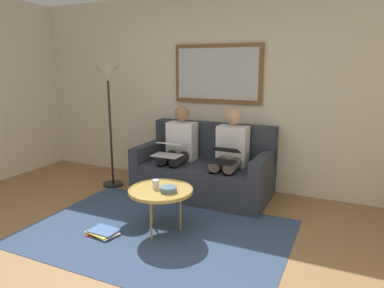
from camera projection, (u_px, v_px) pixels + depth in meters
ground_plane at (103, 283)px, 2.83m from camera, size 6.00×5.20×0.10m
wall_rear at (219, 92)px, 4.83m from camera, size 6.00×0.12×2.60m
area_rug at (157, 232)px, 3.57m from camera, size 2.60×1.80×0.01m
couch at (205, 170)px, 4.62m from camera, size 1.71×0.90×0.90m
framed_mirror at (217, 74)px, 4.70m from camera, size 1.23×0.05×0.77m
coffee_table at (161, 191)px, 3.51m from camera, size 0.65×0.65×0.46m
cup at (156, 184)px, 3.53m from camera, size 0.07×0.07×0.09m
bowl at (168, 189)px, 3.44m from camera, size 0.16×0.16×0.05m
person_left at (230, 152)px, 4.35m from camera, size 0.38×0.58×1.14m
laptop_black at (224, 155)px, 4.14m from camera, size 0.33×0.37×0.17m
person_right at (179, 147)px, 4.64m from camera, size 0.38×0.58×1.14m
laptop_silver at (170, 149)px, 4.42m from camera, size 0.35×0.37×0.15m
magazine_stack at (103, 232)px, 3.52m from camera, size 0.35×0.28×0.04m
standing_lamp at (108, 87)px, 4.69m from camera, size 0.32×0.32×1.66m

